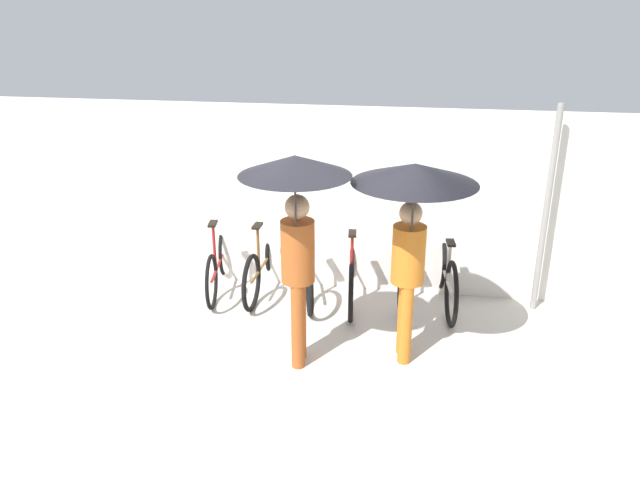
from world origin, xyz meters
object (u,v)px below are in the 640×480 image
at_px(parked_bicycle_5, 446,274).
at_px(pedestrian_center, 413,203).
at_px(parked_bicycle_4, 398,273).
at_px(parked_bicycle_3, 352,271).
at_px(parked_bicycle_2, 307,267).
at_px(parked_bicycle_0, 218,263).
at_px(pedestrian_leading, 296,205).
at_px(parked_bicycle_1, 263,263).

height_order(parked_bicycle_5, pedestrian_center, pedestrian_center).
relative_size(parked_bicycle_4, pedestrian_center, 0.82).
xyz_separation_m(parked_bicycle_3, pedestrian_center, (0.68, -1.35, 1.32)).
bearing_deg(parked_bicycle_2, parked_bicycle_5, -103.95).
bearing_deg(parked_bicycle_3, parked_bicycle_0, 85.28).
bearing_deg(parked_bicycle_4, parked_bicycle_3, 84.86).
distance_m(parked_bicycle_4, pedestrian_center, 1.90).
relative_size(pedestrian_leading, pedestrian_center, 1.05).
distance_m(parked_bicycle_3, parked_bicycle_4, 0.55).
height_order(parked_bicycle_3, parked_bicycle_5, parked_bicycle_3).
relative_size(parked_bicycle_0, pedestrian_center, 0.78).
bearing_deg(parked_bicycle_3, parked_bicycle_4, -93.65).
relative_size(parked_bicycle_2, pedestrian_center, 0.82).
relative_size(parked_bicycle_0, parked_bicycle_2, 0.96).
xyz_separation_m(parked_bicycle_2, parked_bicycle_4, (1.11, 0.00, -0.00)).
bearing_deg(pedestrian_leading, parked_bicycle_0, -55.45).
relative_size(parked_bicycle_3, parked_bicycle_4, 1.04).
height_order(parked_bicycle_1, pedestrian_center, pedestrian_center).
relative_size(parked_bicycle_1, parked_bicycle_2, 1.02).
height_order(parked_bicycle_3, pedestrian_leading, pedestrian_leading).
bearing_deg(parked_bicycle_3, pedestrian_leading, 162.00).
relative_size(parked_bicycle_1, pedestrian_center, 0.84).
xyz_separation_m(parked_bicycle_2, parked_bicycle_5, (1.66, -0.01, 0.03)).
height_order(parked_bicycle_2, pedestrian_center, pedestrian_center).
xyz_separation_m(parked_bicycle_0, pedestrian_center, (2.34, -1.32, 1.32)).
height_order(parked_bicycle_3, pedestrian_center, pedestrian_center).
height_order(parked_bicycle_0, parked_bicycle_3, parked_bicycle_3).
height_order(parked_bicycle_0, parked_bicycle_1, parked_bicycle_1).
height_order(parked_bicycle_5, pedestrian_leading, pedestrian_leading).
relative_size(parked_bicycle_3, pedestrian_center, 0.86).
bearing_deg(parked_bicycle_5, parked_bicycle_3, 84.68).
bearing_deg(parked_bicycle_1, parked_bicycle_3, -91.61).
relative_size(parked_bicycle_3, pedestrian_leading, 0.82).
height_order(parked_bicycle_4, pedestrian_leading, pedestrian_leading).
xyz_separation_m(parked_bicycle_0, parked_bicycle_2, (1.10, 0.04, 0.01)).
distance_m(parked_bicycle_0, parked_bicycle_3, 1.66).
relative_size(parked_bicycle_5, pedestrian_center, 0.83).
bearing_deg(parked_bicycle_5, pedestrian_leading, 131.78).
bearing_deg(parked_bicycle_2, parked_bicycle_0, 78.52).
bearing_deg(parked_bicycle_4, pedestrian_center, 178.36).
relative_size(parked_bicycle_0, parked_bicycle_5, 0.94).
xyz_separation_m(parked_bicycle_2, pedestrian_center, (1.24, -1.36, 1.31)).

